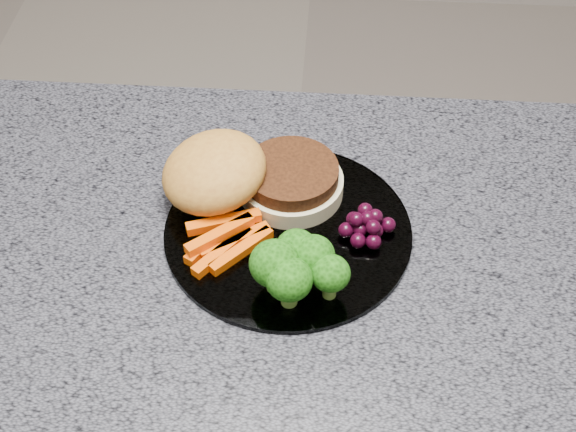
{
  "coord_description": "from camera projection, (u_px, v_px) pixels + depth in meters",
  "views": [
    {
      "loc": [
        0.09,
        -0.5,
        1.53
      ],
      "look_at": [
        0.05,
        0.06,
        0.93
      ],
      "focal_mm": 50.0,
      "sensor_mm": 36.0,
      "label": 1
    }
  ],
  "objects": [
    {
      "name": "broccoli",
      "position": [
        296.0,
        265.0,
        0.76
      ],
      "size": [
        0.1,
        0.08,
        0.06
      ],
      "rotation": [
        0.0,
        0.0,
        0.18
      ],
      "color": "olive",
      "rests_on": "plate"
    },
    {
      "name": "plate",
      "position": [
        288.0,
        231.0,
        0.84
      ],
      "size": [
        0.26,
        0.26,
        0.01
      ],
      "primitive_type": "cylinder",
      "color": "white",
      "rests_on": "countertop"
    },
    {
      "name": "grape_bunch",
      "position": [
        367.0,
        225.0,
        0.83
      ],
      "size": [
        0.06,
        0.05,
        0.03
      ],
      "rotation": [
        0.0,
        0.0,
        -0.25
      ],
      "color": "black",
      "rests_on": "plate"
    },
    {
      "name": "carrot_sticks",
      "position": [
        225.0,
        239.0,
        0.82
      ],
      "size": [
        0.09,
        0.09,
        0.02
      ],
      "rotation": [
        0.0,
        0.0,
        0.43
      ],
      "color": "#EA5103",
      "rests_on": "plate"
    },
    {
      "name": "burger",
      "position": [
        242.0,
        178.0,
        0.85
      ],
      "size": [
        0.22,
        0.15,
        0.06
      ],
      "rotation": [
        0.0,
        0.0,
        0.25
      ],
      "color": "#C8BD8D",
      "rests_on": "plate"
    },
    {
      "name": "countertop",
      "position": [
        231.0,
        287.0,
        0.82
      ],
      "size": [
        1.2,
        0.6,
        0.04
      ],
      "primitive_type": "cube",
      "color": "#4F505A",
      "rests_on": "island_cabinet"
    }
  ]
}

